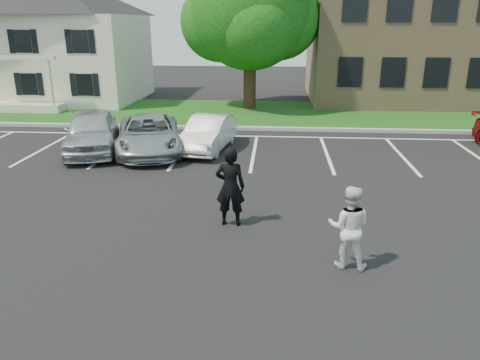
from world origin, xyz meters
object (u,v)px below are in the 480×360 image
house (56,38)px  car_silver_minivan (149,134)px  car_white_sedan (208,133)px  tree (252,11)px  man_white_shirt (349,227)px  man_black_suit (230,187)px  car_silver_west (92,131)px

house → car_silver_minivan: bearing=-53.7°
house → car_white_sedan: size_ratio=2.57×
car_silver_minivan → tree: bearing=56.1°
man_white_shirt → man_black_suit: bearing=-25.7°
car_silver_minivan → car_white_sedan: bearing=-1.3°
man_black_suit → car_silver_minivan: size_ratio=0.39×
car_white_sedan → car_silver_west: bearing=-163.4°
man_white_shirt → car_silver_west: man_white_shirt is taller
man_white_shirt → car_silver_minivan: 10.62m
house → car_silver_west: (6.75, -12.29, -3.02)m
tree → man_white_shirt: (2.97, -18.23, -4.47)m
car_silver_west → tree: bearing=44.1°
man_black_suit → house: bearing=-54.1°
man_white_shirt → car_white_sedan: bearing=-54.5°
house → man_black_suit: house is taller
man_white_shirt → car_white_sedan: man_white_shirt is taller
house → man_white_shirt: size_ratio=5.86×
tree → car_white_sedan: bearing=-97.3°
house → tree: tree is taller
tree → man_black_suit: tree is taller
car_white_sedan → house: bearing=142.2°
man_white_shirt → car_white_sedan: 9.93m
man_black_suit → car_silver_west: 8.81m
tree → man_white_shirt: tree is taller
car_silver_minivan → man_black_suit: bearing=-74.6°
tree → car_silver_west: tree is taller
car_silver_minivan → car_white_sedan: (2.23, 0.53, -0.04)m
man_black_suit → car_white_sedan: 7.27m
house → man_black_suit: size_ratio=5.18×
house → car_silver_minivan: size_ratio=2.04×
man_white_shirt → house: bearing=-42.7°
man_black_suit → man_white_shirt: man_black_suit is taller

